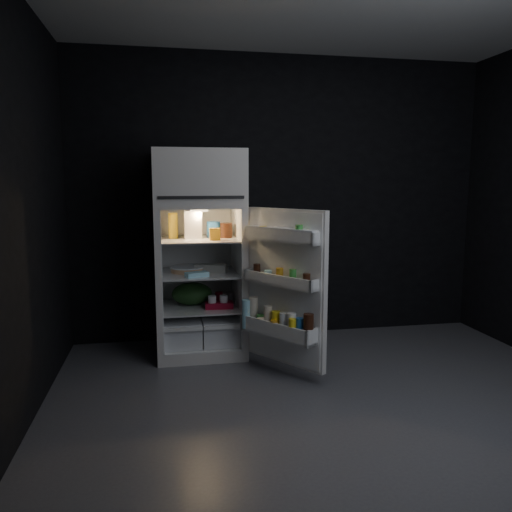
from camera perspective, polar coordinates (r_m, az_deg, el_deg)
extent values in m
cube|color=#545459|center=(3.59, 9.54, -16.60)|extent=(4.00, 3.40, 0.00)
cube|color=black|center=(4.88, 3.00, 6.56)|extent=(4.00, 0.00, 2.70)
cube|color=black|center=(3.16, -26.32, 4.65)|extent=(0.00, 3.40, 2.70)
cube|color=silver|center=(4.59, -6.33, -10.16)|extent=(0.76, 0.70, 0.10)
cube|color=silver|center=(4.41, -11.07, -2.29)|extent=(0.05, 0.70, 1.20)
cube|color=silver|center=(4.46, -1.91, -2.01)|extent=(0.05, 0.70, 1.20)
cube|color=white|center=(4.74, -6.76, -1.44)|extent=(0.66, 0.05, 1.20)
cube|color=silver|center=(4.35, -6.60, 6.02)|extent=(0.76, 0.70, 0.06)
cube|color=silver|center=(4.35, -6.66, 9.18)|extent=(0.76, 0.70, 0.42)
cube|color=black|center=(4.00, -6.25, 6.67)|extent=(0.68, 0.01, 0.02)
cube|color=white|center=(4.39, -10.69, -2.34)|extent=(0.01, 0.65, 1.20)
cube|color=white|center=(4.44, -2.24, -2.08)|extent=(0.01, 0.65, 1.20)
cube|color=white|center=(4.33, -6.57, 5.55)|extent=(0.66, 0.65, 0.01)
cube|color=white|center=(4.55, -6.31, -9.62)|extent=(0.66, 0.65, 0.01)
cube|color=white|center=(4.35, -6.51, 1.92)|extent=(0.65, 0.63, 0.01)
cube|color=white|center=(4.40, -6.44, -1.96)|extent=(0.65, 0.63, 0.01)
cube|color=white|center=(4.46, -6.38, -5.75)|extent=(0.65, 0.63, 0.01)
cube|color=white|center=(4.52, -8.46, -8.22)|extent=(0.32, 0.59, 0.22)
cube|color=white|center=(4.55, -4.26, -8.06)|extent=(0.32, 0.59, 0.22)
cube|color=white|center=(4.19, -8.31, -8.30)|extent=(0.32, 0.02, 0.03)
cube|color=white|center=(4.21, -3.77, -8.13)|extent=(0.32, 0.02, 0.03)
cube|color=#FFE5B2|center=(4.28, -6.52, 5.24)|extent=(0.14, 0.14, 0.02)
cube|color=silver|center=(3.90, 3.43, -3.57)|extent=(0.48, 0.65, 1.22)
cube|color=white|center=(3.88, 3.16, -3.64)|extent=(0.42, 0.59, 1.18)
cube|color=white|center=(3.78, 2.80, 1.75)|extent=(0.47, 0.60, 0.02)
cube|color=white|center=(3.75, 2.45, 2.28)|extent=(0.41, 0.56, 0.10)
cube|color=white|center=(3.57, 6.81, 1.92)|extent=(0.08, 0.07, 0.10)
cube|color=white|center=(4.00, -0.78, 2.67)|extent=(0.08, 0.07, 0.10)
cube|color=white|center=(3.83, 2.71, -3.24)|extent=(0.48, 0.61, 0.02)
cube|color=white|center=(3.80, 2.32, -2.82)|extent=(0.41, 0.56, 0.09)
cube|color=white|center=(3.62, 6.66, -3.42)|extent=(0.09, 0.07, 0.09)
cube|color=white|center=(4.05, -0.82, -2.11)|extent=(0.09, 0.07, 0.09)
cube|color=white|center=(3.92, 2.47, -9.08)|extent=(0.51, 0.63, 0.02)
cube|color=white|center=(3.86, 1.89, -8.52)|extent=(0.41, 0.56, 0.13)
cube|color=white|center=(3.71, 6.37, -9.30)|extent=(0.13, 0.10, 0.13)
cube|color=white|center=(4.12, -1.00, -7.42)|extent=(0.13, 0.10, 0.13)
cube|color=white|center=(3.77, 2.81, 3.14)|extent=(0.46, 0.59, 0.02)
cylinder|color=#338C33|center=(3.66, 4.94, 2.62)|extent=(0.08, 0.08, 0.12)
cylinder|color=yellow|center=(3.90, 0.80, 2.77)|extent=(0.08, 0.08, 0.09)
cylinder|color=black|center=(3.66, 5.80, -2.82)|extent=(0.08, 0.08, 0.11)
cylinder|color=#338C33|center=(3.74, 4.22, -2.44)|extent=(0.07, 0.07, 0.12)
cylinder|color=orange|center=(3.82, 2.72, -2.23)|extent=(0.08, 0.08, 0.12)
cylinder|color=#9BDDF0|center=(3.90, 1.38, -2.24)|extent=(0.08, 0.08, 0.08)
cylinder|color=black|center=(3.98, 0.11, -1.77)|extent=(0.08, 0.08, 0.12)
cylinder|color=black|center=(3.70, 6.02, -8.25)|extent=(0.11, 0.11, 0.22)
cylinder|color=#2160B3|center=(3.76, 5.04, -8.36)|extent=(0.08, 0.08, 0.17)
cylinder|color=white|center=(3.80, 4.09, -7.96)|extent=(0.09, 0.09, 0.20)
cylinder|color=silver|center=(3.85, 3.16, -7.83)|extent=(0.09, 0.09, 0.18)
cylinder|color=yellow|center=(3.91, 2.26, -7.62)|extent=(0.09, 0.09, 0.18)
cylinder|color=beige|center=(3.95, 1.39, -7.19)|extent=(0.09, 0.09, 0.21)
cylinder|color=#338C33|center=(4.02, 0.53, -7.58)|extent=(0.09, 0.09, 0.12)
cylinder|color=beige|center=(4.05, -0.30, -6.47)|extent=(0.10, 0.10, 0.25)
cylinder|color=yellow|center=(3.75, 4.17, -8.40)|extent=(0.08, 0.08, 0.17)
cylinder|color=orange|center=(3.87, 2.09, -8.23)|extent=(0.08, 0.08, 0.12)
cylinder|color=beige|center=(3.96, 0.56, -7.88)|extent=(0.08, 0.08, 0.11)
cylinder|color=#9BDDF0|center=(4.05, -1.10, -6.63)|extent=(0.10, 0.10, 0.23)
cylinder|color=white|center=(4.02, -0.30, -4.90)|extent=(0.05, 0.05, 0.02)
cube|color=white|center=(4.36, -7.22, 3.58)|extent=(0.15, 0.15, 0.24)
cylinder|color=#2160B3|center=(4.41, -4.88, 3.02)|extent=(0.15, 0.15, 0.14)
cylinder|color=black|center=(4.39, -3.41, 2.95)|extent=(0.14, 0.14, 0.13)
cylinder|color=gold|center=(4.39, -9.45, 3.44)|extent=(0.09, 0.09, 0.22)
cube|color=orange|center=(4.22, -4.74, 2.51)|extent=(0.09, 0.07, 0.10)
cube|color=gray|center=(4.39, -5.21, -1.41)|extent=(0.29, 0.18, 0.07)
cylinder|color=tan|center=(4.43, -7.80, -1.56)|extent=(0.39, 0.39, 0.04)
cube|color=#9BDDF0|center=(4.20, -6.78, -2.10)|extent=(0.21, 0.15, 0.04)
cube|color=beige|center=(4.54, -4.19, -1.21)|extent=(0.14, 0.13, 0.05)
ellipsoid|color=#193815|center=(4.50, -7.33, -4.29)|extent=(0.36, 0.31, 0.20)
cube|color=maroon|center=(4.37, -4.24, -5.62)|extent=(0.25, 0.15, 0.05)
cylinder|color=maroon|center=(4.58, -4.26, -4.68)|extent=(0.07, 0.07, 0.09)
cylinder|color=#B4B4B8|center=(4.56, -3.00, -4.73)|extent=(0.08, 0.08, 0.09)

